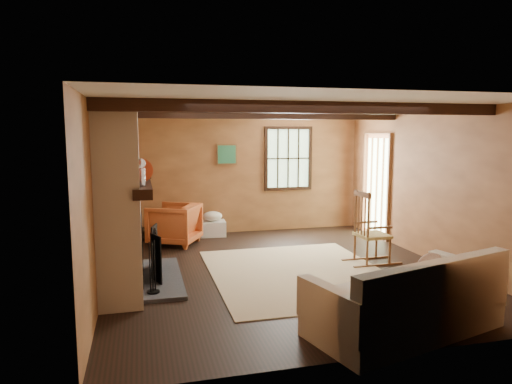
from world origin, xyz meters
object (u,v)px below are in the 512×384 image
object	(u,v)px
laundry_basket	(213,228)
armchair	(174,224)
fireplace	(123,203)
sofa	(409,305)
rocking_chair	(370,233)

from	to	relation	value
laundry_basket	armchair	distance (m)	0.96
fireplace	sofa	distance (m)	3.79
sofa	laundry_basket	size ratio (longest dim) A/B	4.45
fireplace	sofa	world-z (taller)	fireplace
armchair	rocking_chair	bearing A→B (deg)	82.73
sofa	rocking_chair	bearing A→B (deg)	55.35
rocking_chair	armchair	size ratio (longest dim) A/B	1.39
laundry_basket	sofa	bearing A→B (deg)	-75.42
fireplace	armchair	distance (m)	2.27
rocking_chair	sofa	xyz separation A→B (m)	(-0.83, -2.38, -0.19)
laundry_basket	armchair	world-z (taller)	armchair
sofa	armchair	distance (m)	4.80
fireplace	laundry_basket	distance (m)	3.12
fireplace	rocking_chair	xyz separation A→B (m)	(3.69, 0.02, -0.62)
rocking_chair	sofa	distance (m)	2.53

